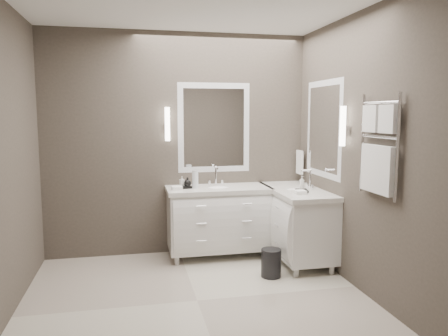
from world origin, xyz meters
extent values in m
cube|color=beige|center=(0.00, 0.00, -0.01)|extent=(3.20, 3.00, 0.01)
cube|color=#453D37|center=(0.00, 1.50, 1.35)|extent=(3.20, 0.01, 2.70)
cube|color=#453D37|center=(0.00, -1.50, 1.35)|extent=(3.20, 0.01, 2.70)
cube|color=#453D37|center=(-1.60, 0.00, 1.35)|extent=(0.01, 3.00, 2.70)
cube|color=#453D37|center=(1.60, 0.00, 1.35)|extent=(0.01, 3.00, 2.70)
cube|color=white|center=(0.45, 1.23, 0.45)|extent=(1.20, 0.55, 0.70)
cube|color=silver|center=(0.45, 1.23, 0.82)|extent=(1.24, 0.59, 0.05)
ellipsoid|color=white|center=(0.45, 1.23, 0.81)|extent=(0.36, 0.28, 0.12)
cylinder|color=white|center=(0.45, 1.39, 0.96)|extent=(0.02, 0.02, 0.22)
cube|color=white|center=(1.33, 0.90, 0.45)|extent=(0.55, 1.20, 0.70)
cube|color=silver|center=(1.33, 0.90, 0.82)|extent=(0.59, 1.24, 0.05)
ellipsoid|color=white|center=(1.33, 0.90, 0.81)|extent=(0.36, 0.28, 0.12)
cylinder|color=white|center=(1.49, 0.90, 0.96)|extent=(0.02, 0.02, 0.22)
cube|color=white|center=(0.45, 1.49, 1.55)|extent=(0.90, 0.02, 1.10)
cube|color=white|center=(0.45, 1.49, 1.55)|extent=(0.77, 0.02, 0.96)
cube|color=white|center=(1.59, 0.80, 1.55)|extent=(0.02, 0.90, 1.10)
cube|color=white|center=(1.59, 0.80, 1.55)|extent=(0.02, 0.90, 0.96)
cube|color=white|center=(-0.13, 1.43, 1.55)|extent=(0.05, 0.05, 0.10)
cylinder|color=white|center=(-0.13, 1.43, 1.60)|extent=(0.06, 0.06, 0.40)
cube|color=white|center=(1.53, 0.22, 1.55)|extent=(0.05, 0.05, 0.10)
cylinder|color=white|center=(1.53, 0.22, 1.60)|extent=(0.06, 0.06, 0.40)
cylinder|color=white|center=(1.55, 1.36, 1.25)|extent=(0.02, 0.22, 0.02)
cube|color=white|center=(1.54, 1.36, 1.11)|extent=(0.03, 0.17, 0.30)
cylinder|color=white|center=(1.56, -0.68, 1.45)|extent=(0.03, 0.03, 0.90)
cylinder|color=white|center=(1.56, -0.12, 1.45)|extent=(0.03, 0.03, 0.90)
cube|color=white|center=(1.55, -0.53, 1.68)|extent=(0.06, 0.22, 0.24)
cube|color=white|center=(1.55, -0.27, 1.68)|extent=(0.06, 0.22, 0.24)
cube|color=white|center=(1.55, -0.40, 1.24)|extent=(0.06, 0.46, 0.42)
cylinder|color=black|center=(0.86, 0.43, 0.15)|extent=(0.26, 0.26, 0.30)
cube|color=black|center=(0.05, 1.23, 0.86)|extent=(0.19, 0.16, 0.02)
cube|color=black|center=(1.30, 0.71, 0.86)|extent=(0.16, 0.20, 0.03)
cylinder|color=silver|center=(0.17, 1.19, 0.96)|extent=(0.09, 0.09, 0.21)
imported|color=white|center=(0.02, 1.25, 0.93)|extent=(0.06, 0.06, 0.12)
imported|color=black|center=(0.08, 1.20, 0.93)|extent=(0.10, 0.10, 0.11)
imported|color=white|center=(1.30, 0.71, 0.95)|extent=(0.08, 0.08, 0.16)
camera|label=1|loc=(-0.57, -3.83, 1.73)|focal=35.00mm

